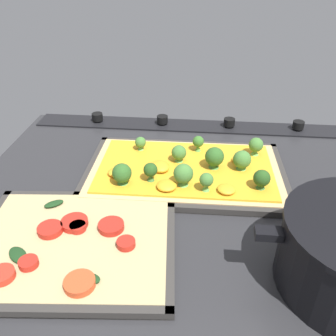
{
  "coord_description": "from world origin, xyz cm",
  "views": [
    {
      "loc": [
        -1.17,
        54.25,
        40.35
      ],
      "look_at": [
        4.27,
        -1.89,
        5.08
      ],
      "focal_mm": 38.81,
      "sensor_mm": 36.0,
      "label": 1
    }
  ],
  "objects_px": {
    "veggie_pizza_back": "(73,242)",
    "baking_tray_back": "(74,245)",
    "broccoli_pizza": "(188,168)",
    "baking_tray_front": "(185,173)"
  },
  "relations": [
    {
      "from": "baking_tray_front",
      "to": "baking_tray_back",
      "type": "distance_m",
      "value": 0.27
    },
    {
      "from": "broccoli_pizza",
      "to": "veggie_pizza_back",
      "type": "bearing_deg",
      "value": 52.75
    },
    {
      "from": "baking_tray_front",
      "to": "baking_tray_back",
      "type": "relative_size",
      "value": 1.22
    },
    {
      "from": "broccoli_pizza",
      "to": "baking_tray_back",
      "type": "distance_m",
      "value": 0.27
    },
    {
      "from": "baking_tray_back",
      "to": "veggie_pizza_back",
      "type": "bearing_deg",
      "value": 82.42
    },
    {
      "from": "veggie_pizza_back",
      "to": "baking_tray_front",
      "type": "bearing_deg",
      "value": -125.62
    },
    {
      "from": "veggie_pizza_back",
      "to": "baking_tray_back",
      "type": "bearing_deg",
      "value": -97.58
    },
    {
      "from": "baking_tray_front",
      "to": "veggie_pizza_back",
      "type": "xyz_separation_m",
      "value": [
        0.16,
        0.22,
        0.01
      ]
    },
    {
      "from": "veggie_pizza_back",
      "to": "broccoli_pizza",
      "type": "bearing_deg",
      "value": -127.25
    },
    {
      "from": "baking_tray_front",
      "to": "baking_tray_back",
      "type": "bearing_deg",
      "value": 54.15
    }
  ]
}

